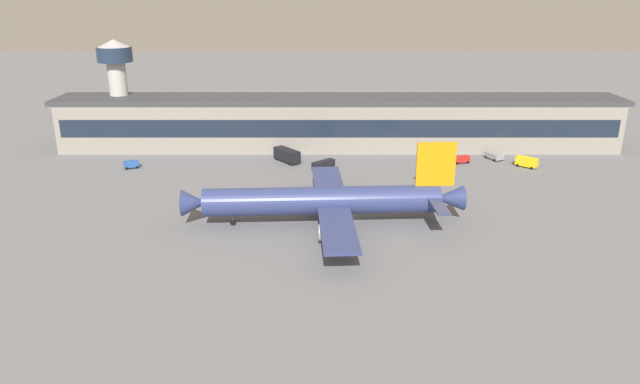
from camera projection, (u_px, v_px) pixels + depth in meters
name	position (u px, v px, depth m)	size (l,w,h in m)	color
ground_plane	(344.00, 216.00, 117.74)	(600.00, 600.00, 0.00)	slate
terminal_building	(337.00, 122.00, 164.84)	(155.49, 15.41, 14.30)	gray
airliner	(325.00, 201.00, 112.82)	(54.02, 46.12, 15.85)	navy
control_tower	(115.00, 80.00, 163.73)	(9.50, 9.50, 29.46)	#B7B7B2
pushback_tractor	(492.00, 155.00, 155.75)	(4.41, 5.45, 1.75)	gray
follow_me_car	(459.00, 159.00, 152.31)	(4.76, 3.10, 1.85)	red
baggage_tug	(129.00, 164.00, 147.90)	(4.10, 3.29, 1.85)	#2651A5
belt_loader	(321.00, 164.00, 147.77)	(5.99, 5.89, 1.95)	black
fuel_truck	(285.00, 155.00, 152.94)	(7.38, 8.34, 3.35)	black
crew_van	(525.00, 161.00, 148.87)	(5.34, 5.11, 2.55)	yellow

